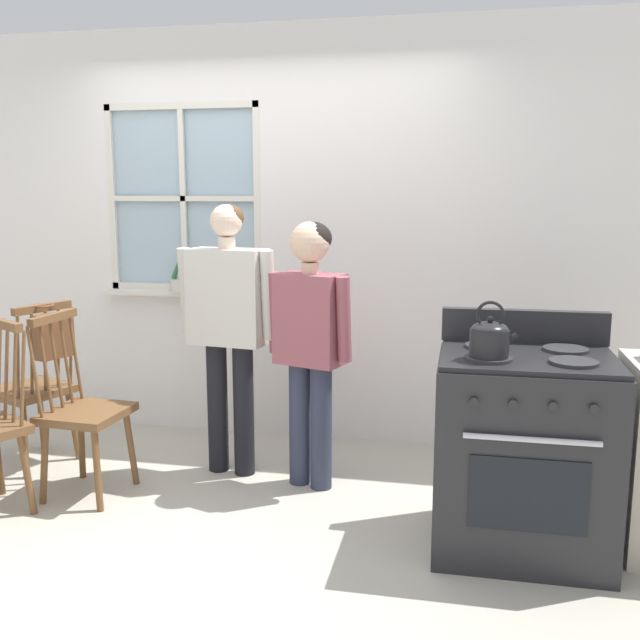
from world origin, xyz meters
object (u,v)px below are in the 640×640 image
object	(u,v)px
person_elderly_left	(228,315)
handbag	(53,334)
potted_plant	(182,280)
kettle	(490,338)
chair_near_wall	(83,413)
chair_by_window	(33,391)
person_teen_center	(310,327)
stove	(523,451)

from	to	relation	value
person_elderly_left	handbag	bearing A→B (deg)	-160.45
person_elderly_left	potted_plant	world-z (taller)	person_elderly_left
kettle	chair_near_wall	bearing A→B (deg)	172.53
chair_by_window	potted_plant	world-z (taller)	potted_plant
person_teen_center	kettle	xyz separation A→B (m)	(0.94, -0.63, 0.11)
chair_near_wall	person_teen_center	xyz separation A→B (m)	(1.19, 0.36, 0.46)
person_teen_center	kettle	bearing A→B (deg)	-15.71
person_teen_center	person_elderly_left	bearing A→B (deg)	-172.85
person_teen_center	potted_plant	xyz separation A→B (m)	(-1.05, 0.74, 0.14)
kettle	handbag	size ratio (longest dim) A/B	0.80
person_elderly_left	stove	size ratio (longest dim) A/B	1.46
chair_near_wall	handbag	bearing A→B (deg)	54.24
chair_near_wall	person_teen_center	distance (m)	1.32
stove	chair_by_window	bearing A→B (deg)	170.18
stove	handbag	bearing A→B (deg)	171.22
potted_plant	handbag	distance (m)	0.98
chair_near_wall	stove	xyz separation A→B (m)	(2.30, -0.15, 0.01)
chair_near_wall	handbag	world-z (taller)	same
chair_by_window	potted_plant	size ratio (longest dim) A/B	3.53
person_elderly_left	kettle	xyz separation A→B (m)	(1.44, -0.73, 0.07)
chair_by_window	chair_near_wall	xyz separation A→B (m)	(0.53, -0.34, 0.00)
chair_near_wall	potted_plant	world-z (taller)	potted_plant
person_teen_center	chair_near_wall	bearing A→B (deg)	-145.00
person_elderly_left	kettle	size ratio (longest dim) A/B	6.40
chair_by_window	kettle	xyz separation A→B (m)	(2.65, -0.62, 0.56)
person_teen_center	stove	distance (m)	1.30
person_elderly_left	potted_plant	distance (m)	0.85
chair_near_wall	person_elderly_left	bearing A→B (deg)	-52.61
potted_plant	chair_near_wall	bearing A→B (deg)	-97.36
chair_near_wall	kettle	world-z (taller)	kettle
chair_near_wall	stove	bearing A→B (deg)	-89.77
chair_by_window	person_elderly_left	xyz separation A→B (m)	(1.21, 0.11, 0.49)
chair_by_window	handbag	xyz separation A→B (m)	(0.22, -0.09, 0.37)
chair_by_window	person_elderly_left	distance (m)	1.31
potted_plant	chair_by_window	bearing A→B (deg)	-131.43
person_elderly_left	stove	distance (m)	1.79
stove	potted_plant	distance (m)	2.56
person_teen_center	handbag	world-z (taller)	person_teen_center
kettle	stove	bearing A→B (deg)	36.73
chair_near_wall	person_elderly_left	world-z (taller)	person_elderly_left
potted_plant	kettle	bearing A→B (deg)	-34.77
chair_near_wall	handbag	distance (m)	0.55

